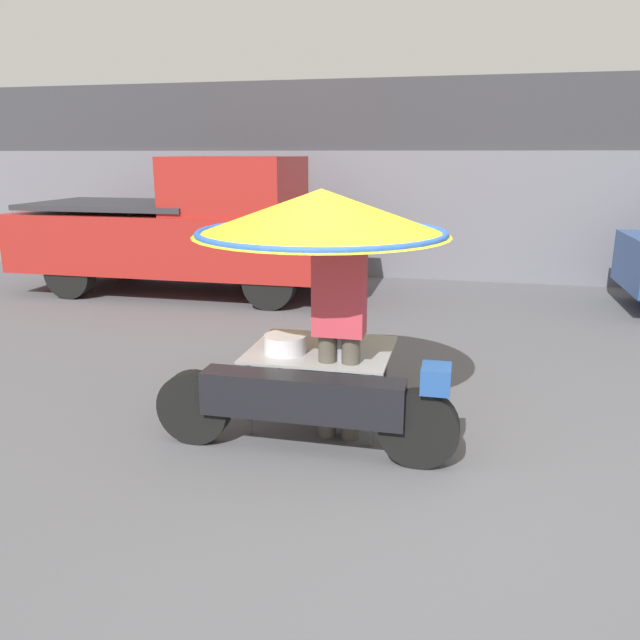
# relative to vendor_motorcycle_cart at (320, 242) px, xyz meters

# --- Properties ---
(ground_plane) EXTENTS (36.00, 36.00, 0.00)m
(ground_plane) POSITION_rel_vendor_motorcycle_cart_xyz_m (0.59, -0.74, -1.49)
(ground_plane) COLOR #56565B
(shopfront_building) EXTENTS (28.00, 2.06, 3.36)m
(shopfront_building) POSITION_rel_vendor_motorcycle_cart_xyz_m (0.59, 7.33, 0.19)
(shopfront_building) COLOR #38383D
(shopfront_building) RESTS_ON ground
(vendor_motorcycle_cart) EXTENTS (2.25, 1.99, 1.89)m
(vendor_motorcycle_cart) POSITION_rel_vendor_motorcycle_cart_xyz_m (0.00, 0.00, 0.00)
(vendor_motorcycle_cart) COLOR black
(vendor_motorcycle_cart) RESTS_ON ground
(vendor_person) EXTENTS (0.38, 0.23, 1.68)m
(vendor_person) POSITION_rel_vendor_motorcycle_cart_xyz_m (0.20, -0.24, -0.54)
(vendor_person) COLOR #4C473D
(vendor_person) RESTS_ON ground
(pickup_truck) EXTENTS (5.29, 1.88, 2.10)m
(pickup_truck) POSITION_rel_vendor_motorcycle_cart_xyz_m (-3.00, 4.40, -0.49)
(pickup_truck) COLOR black
(pickup_truck) RESTS_ON ground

